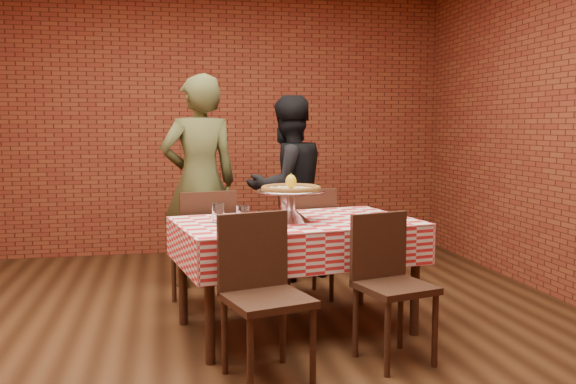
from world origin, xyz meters
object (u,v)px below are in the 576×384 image
Objects in this scene: chair_near_left at (267,299)px; chair_far_left at (202,248)px; pizza_stand at (291,206)px; pizza at (291,190)px; chair_far_right at (302,242)px; condiment_caddy at (287,204)px; water_glass_left at (243,216)px; chair_near_right at (395,290)px; table at (296,276)px; diner_black at (287,188)px; water_glass_right at (218,213)px; diner_olive at (200,182)px.

chair_far_left is at bearing 84.63° from chair_near_left.
pizza_stand is at bearing 53.65° from chair_near_left.
chair_far_right is at bearing 72.27° from pizza.
condiment_caddy is 0.15× the size of chair_far_left.
pizza reaches higher than water_glass_left.
pizza reaches higher than condiment_caddy.
pizza_stand reaches higher than chair_near_right.
chair_far_left is at bearing 151.31° from condiment_caddy.
water_glass_left is at bearing -156.90° from table.
chair_far_left is 0.55× the size of diner_black.
table is 0.79m from chair_far_right.
pizza_stand is at bearing -136.43° from table.
chair_near_right is at bearing -7.69° from chair_near_left.
pizza is 1.05m from chair_far_left.
water_glass_left is (-0.34, -0.12, -0.04)m from pizza_stand.
water_glass_right is (-0.14, 0.16, 0.00)m from water_glass_left.
diner_black is (0.61, 1.58, 0.01)m from water_glass_left.
water_glass_right is at bearing 88.50° from chair_near_left.
chair_near_right is 1.72m from chair_far_left.
pizza is at bearing -4.80° from water_glass_right.
chair_far_right is (0.59, 0.92, -0.37)m from water_glass_left.
chair_far_left is 1.00× the size of chair_far_right.
chair_near_right is (0.97, -0.68, -0.39)m from water_glass_right.
table is 1.79× the size of chair_near_right.
chair_near_left reaches higher than table.
chair_near_left reaches higher than water_glass_left.
condiment_caddy is at bearing 138.30° from chair_far_left.
table is at bearing -90.12° from condiment_caddy.
pizza_stand reaches higher than condiment_caddy.
table is 1.72× the size of chair_near_left.
chair_near_left is 2.30m from diner_black.
table is 11.93× the size of water_glass_left.
water_glass_right is at bearing 83.88° from chair_far_left.
condiment_caddy is at bearing 52.32° from water_glass_left.
pizza_stand is 0.48m from water_glass_right.
chair_near_right is (0.49, -0.64, -0.43)m from pizza_stand.
chair_near_left is 1.04× the size of chair_near_right.
diner_olive reaches higher than chair_near_left.
chair_near_left is 0.50× the size of diner_olive.
table is at bearing 103.18° from diner_olive.
pizza reaches higher than chair_far_left.
pizza_stand reaches higher than chair_far_right.
chair_near_left is (-0.28, -0.74, -0.41)m from pizza_stand.
pizza is at bearing 0.00° from pizza_stand.
table is 11.93× the size of water_glass_right.
chair_far_right reaches higher than condiment_caddy.
chair_far_left is (-0.07, 0.69, -0.37)m from water_glass_right.
diner_olive is at bearing 81.16° from chair_near_left.
condiment_caddy is (0.05, 0.38, -0.14)m from pizza.
water_glass_right is 1.12m from chair_far_right.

